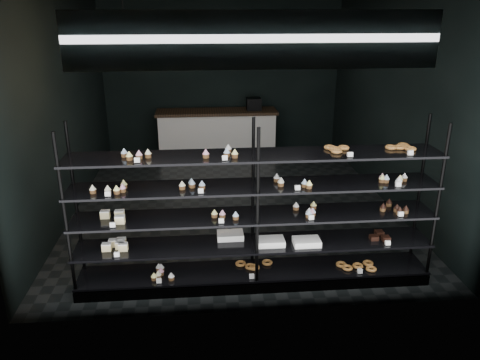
{
  "coord_description": "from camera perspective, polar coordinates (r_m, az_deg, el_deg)",
  "views": [
    {
      "loc": [
        -0.5,
        -7.12,
        3.03
      ],
      "look_at": [
        -0.04,
        -1.9,
        1.07
      ],
      "focal_mm": 35.0,
      "sensor_mm": 36.0,
      "label": 1
    }
  ],
  "objects": [
    {
      "name": "pendant_lamp",
      "position": [
        5.91,
        -13.64,
        14.32
      ],
      "size": [
        0.32,
        0.32,
        0.89
      ],
      "color": "black",
      "rests_on": "room"
    },
    {
      "name": "service_counter",
      "position": [
        9.95,
        -2.76,
        5.78
      ],
      "size": [
        2.51,
        0.65,
        1.23
      ],
      "color": "silver",
      "rests_on": "room"
    },
    {
      "name": "room",
      "position": [
        7.28,
        -0.97,
        9.17
      ],
      "size": [
        5.01,
        6.01,
        3.2
      ],
      "color": "black",
      "rests_on": "ground"
    },
    {
      "name": "signage",
      "position": [
        4.23,
        1.88,
        16.68
      ],
      "size": [
        3.3,
        0.05,
        0.5
      ],
      "color": "#110D42",
      "rests_on": "room"
    },
    {
      "name": "display_shelf",
      "position": [
        5.28,
        1.57,
        -6.56
      ],
      "size": [
        4.0,
        0.5,
        1.91
      ],
      "color": "black",
      "rests_on": "room"
    }
  ]
}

